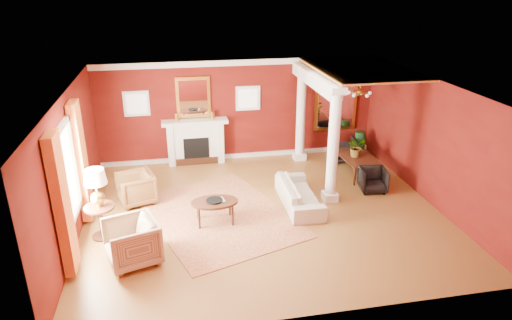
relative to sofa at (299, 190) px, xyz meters
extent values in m
plane|color=brown|center=(-0.90, -0.20, -0.38)|extent=(8.00, 8.00, 0.00)
cube|color=#5F140D|center=(-0.90, 3.30, 1.07)|extent=(8.00, 0.04, 2.90)
cube|color=#5F140D|center=(-0.90, -3.70, 1.07)|extent=(8.00, 0.04, 2.90)
cube|color=#5F140D|center=(-4.90, -0.20, 1.07)|extent=(0.04, 7.00, 2.90)
cube|color=#5F140D|center=(3.10, -0.20, 1.07)|extent=(0.04, 7.00, 2.90)
cube|color=white|center=(-0.90, -0.20, 2.52)|extent=(8.00, 7.00, 0.04)
cube|color=white|center=(-2.20, 3.13, 0.22)|extent=(1.60, 0.34, 1.20)
cube|color=black|center=(-2.20, 2.95, 0.07)|extent=(0.72, 0.03, 0.70)
cube|color=#33170E|center=(-2.20, 2.95, -0.28)|extent=(1.20, 0.05, 0.20)
cube|color=white|center=(-2.20, 3.09, 0.86)|extent=(1.85, 0.42, 0.10)
cube|color=white|center=(-2.90, 3.10, 0.22)|extent=(0.16, 0.40, 1.20)
cube|color=white|center=(-1.50, 3.10, 0.22)|extent=(0.16, 0.40, 1.20)
cube|color=gold|center=(-2.20, 3.26, 1.52)|extent=(0.95, 0.06, 1.15)
cube|color=white|center=(-2.20, 3.22, 1.52)|extent=(0.78, 0.02, 0.98)
cube|color=white|center=(-3.75, 3.27, 1.42)|extent=(0.70, 0.06, 0.70)
cube|color=white|center=(-3.75, 3.23, 1.42)|extent=(0.54, 0.02, 0.54)
cube|color=white|center=(-0.65, 3.27, 1.42)|extent=(0.70, 0.06, 0.70)
cube|color=white|center=(-0.65, 3.23, 1.42)|extent=(0.54, 0.02, 0.54)
cube|color=white|center=(-4.89, -0.80, 1.17)|extent=(0.03, 1.30, 1.70)
cube|color=white|center=(-4.85, -1.50, 1.17)|extent=(0.08, 0.10, 1.90)
cube|color=white|center=(-4.85, -0.10, 1.17)|extent=(0.08, 0.10, 1.90)
cube|color=#C35C21|center=(-4.78, -1.80, 1.02)|extent=(0.18, 0.55, 2.60)
cube|color=#C35C21|center=(-4.78, 0.20, 1.02)|extent=(0.18, 0.55, 2.60)
cube|color=white|center=(0.80, 0.10, -0.28)|extent=(0.34, 0.34, 0.20)
cylinder|color=white|center=(0.80, 0.10, 1.07)|extent=(0.26, 0.26, 2.50)
cube|color=white|center=(0.80, 0.10, 2.34)|extent=(0.36, 0.36, 0.16)
cube|color=white|center=(0.80, 2.80, -0.28)|extent=(0.34, 0.34, 0.20)
cylinder|color=white|center=(0.80, 2.80, 1.07)|extent=(0.26, 0.26, 2.50)
cube|color=white|center=(0.80, 2.80, 2.34)|extent=(0.36, 0.36, 0.16)
cube|color=white|center=(0.80, 1.70, 2.24)|extent=(0.30, 3.20, 0.32)
cube|color=#E09041|center=(1.95, 1.55, 2.49)|extent=(2.30, 3.40, 0.04)
cube|color=gold|center=(2.00, 3.26, 1.17)|extent=(1.30, 0.06, 1.70)
cube|color=white|center=(2.00, 3.22, 1.17)|extent=(1.10, 0.02, 1.50)
cylinder|color=#B28D38|center=(2.00, 1.60, 2.19)|extent=(0.02, 0.02, 0.65)
sphere|color=#B28D38|center=(2.00, 1.60, 1.87)|extent=(0.20, 0.20, 0.20)
sphere|color=beige|center=(2.28, 1.60, 1.84)|extent=(0.09, 0.09, 0.09)
sphere|color=beige|center=(2.09, 1.86, 1.84)|extent=(0.09, 0.09, 0.09)
sphere|color=beige|center=(1.77, 1.76, 1.84)|extent=(0.09, 0.09, 0.09)
sphere|color=beige|center=(1.77, 1.43, 1.84)|extent=(0.09, 0.09, 0.09)
sphere|color=beige|center=(2.09, 1.33, 1.84)|extent=(0.09, 0.09, 0.09)
cube|color=white|center=(-0.90, 3.26, 2.44)|extent=(8.00, 0.08, 0.16)
cube|color=white|center=(-0.90, 3.26, -0.32)|extent=(8.00, 0.08, 0.12)
cube|color=maroon|center=(-1.94, -0.16, -0.38)|extent=(3.87, 4.45, 0.01)
imported|color=beige|center=(0.00, 0.00, 0.00)|extent=(0.61, 1.98, 0.77)
imported|color=black|center=(-3.78, 0.84, 0.03)|extent=(0.95, 0.99, 0.83)
imported|color=tan|center=(-3.72, -1.64, 0.09)|extent=(1.10, 1.13, 0.95)
cylinder|color=#33170E|center=(-2.04, -0.44, 0.11)|extent=(1.03, 1.03, 0.05)
cylinder|color=#33170E|center=(-2.40, -0.67, -0.15)|extent=(0.05, 0.05, 0.46)
cylinder|color=#33170E|center=(-1.68, -0.67, -0.15)|extent=(0.05, 0.05, 0.46)
cylinder|color=#33170E|center=(-2.40, -0.22, -0.15)|extent=(0.05, 0.05, 0.46)
cylinder|color=#33170E|center=(-1.68, -0.22, -0.15)|extent=(0.05, 0.05, 0.46)
imported|color=#33170E|center=(-2.00, -0.45, 0.26)|extent=(0.18, 0.06, 0.25)
cylinder|color=#33170E|center=(-4.40, -0.60, -0.36)|extent=(0.45, 0.45, 0.04)
cylinder|color=#33170E|center=(-4.40, -0.60, -0.04)|extent=(0.10, 0.10, 0.69)
cylinder|color=#33170E|center=(-4.40, -0.60, 0.31)|extent=(0.61, 0.61, 0.04)
sphere|color=#B28D38|center=(-4.40, -0.60, 0.51)|extent=(0.28, 0.28, 0.28)
cylinder|color=#B28D38|center=(-4.40, -0.60, 0.71)|extent=(0.03, 0.03, 0.30)
cone|color=beige|center=(-4.40, -0.60, 0.99)|extent=(0.45, 0.45, 0.30)
imported|color=#33170E|center=(2.03, 1.47, 0.03)|extent=(0.63, 1.53, 0.84)
imported|color=black|center=(2.03, 0.39, -0.06)|extent=(0.72, 0.68, 0.66)
imported|color=black|center=(2.00, 2.47, -0.01)|extent=(0.81, 0.77, 0.75)
sphere|color=#123A18|center=(2.59, 2.61, -0.22)|extent=(0.34, 0.34, 0.34)
cylinder|color=#123A18|center=(2.59, 2.61, 0.02)|extent=(0.30, 0.30, 0.80)
imported|color=#26591E|center=(1.97, 1.45, 0.66)|extent=(0.57, 0.61, 0.42)
camera|label=1|loc=(-2.81, -9.27, 4.69)|focal=32.00mm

